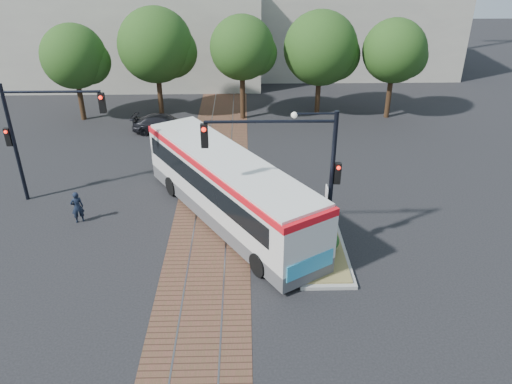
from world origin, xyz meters
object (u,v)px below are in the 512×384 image
city_bus (228,186)px  officer (77,207)px  signal_pole_main (302,161)px  signal_pole_left (35,128)px  traffic_island (320,244)px  parked_car (164,124)px

city_bus → officer: 7.11m
signal_pole_main → signal_pole_left: signal_pole_main is taller
signal_pole_main → officer: bearing=166.0°
traffic_island → officer: bearing=166.7°
signal_pole_left → traffic_island: bearing=-20.4°
signal_pole_main → traffic_island: bearing=-5.4°
signal_pole_main → signal_pole_left: (-12.23, 4.80, -0.29)m
signal_pole_main → parked_car: bearing=118.6°
parked_car → officer: bearing=173.1°
city_bus → parked_car: size_ratio=2.75×
signal_pole_left → officer: bearing=-46.5°
signal_pole_left → city_bus: bearing=-13.8°
traffic_island → officer: size_ratio=3.31×
traffic_island → officer: 11.33m
city_bus → officer: bearing=148.3°
signal_pole_left → officer: signal_pole_left is taller
traffic_island → signal_pole_left: 14.50m
traffic_island → city_bus: bearing=146.5°
city_bus → officer: city_bus is taller
signal_pole_main → signal_pole_left: size_ratio=1.00×
signal_pole_main → signal_pole_left: bearing=158.6°
signal_pole_main → signal_pole_left: 13.14m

